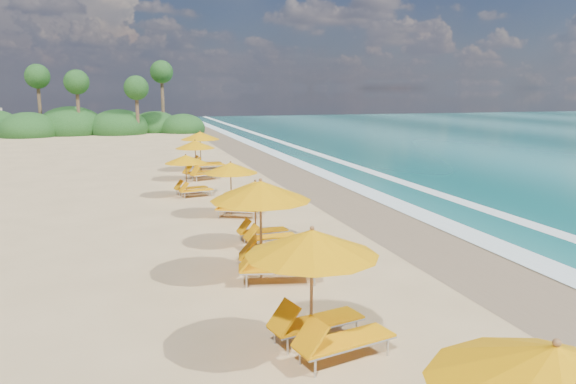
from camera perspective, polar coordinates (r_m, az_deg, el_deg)
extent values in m
plane|color=tan|center=(20.63, 0.00, -3.28)|extent=(160.00, 160.00, 0.00)
cube|color=#866F50|center=(22.08, 10.00, -2.50)|extent=(4.00, 160.00, 0.01)
cube|color=white|center=(22.77, 13.39, -2.16)|extent=(1.20, 160.00, 0.01)
cube|color=white|center=(24.40, 19.51, -1.67)|extent=(0.80, 160.00, 0.01)
cone|color=orange|center=(6.28, 25.67, -16.04)|extent=(2.70, 2.70, 0.49)
sphere|color=olive|center=(6.17, 25.88, -13.75)|extent=(0.09, 0.09, 0.09)
cylinder|color=olive|center=(10.42, 2.42, -10.47)|extent=(0.06, 0.06, 2.40)
cone|color=orange|center=(10.11, 2.46, -5.19)|extent=(2.96, 2.96, 0.48)
sphere|color=olive|center=(10.04, 2.48, -3.71)|extent=(0.09, 0.09, 0.09)
cylinder|color=olive|center=(14.58, -2.80, -3.98)|extent=(0.06, 0.06, 2.56)
cone|color=orange|center=(14.34, -2.84, 0.14)|extent=(3.12, 3.12, 0.52)
sphere|color=olive|center=(14.30, -2.85, 1.27)|extent=(0.09, 0.09, 0.09)
cylinder|color=olive|center=(17.68, -3.35, -2.25)|extent=(0.05, 0.05, 2.04)
cone|color=orange|center=(17.52, -3.38, 0.45)|extent=(2.22, 2.22, 0.41)
sphere|color=olive|center=(17.48, -3.39, 1.18)|extent=(0.07, 0.07, 0.07)
cylinder|color=olive|center=(21.88, -5.87, 0.26)|extent=(0.05, 0.05, 2.08)
cone|color=orange|center=(21.75, -5.91, 2.49)|extent=(2.87, 2.87, 0.42)
sphere|color=olive|center=(21.71, -5.93, 3.10)|extent=(0.07, 0.07, 0.07)
cylinder|color=olive|center=(26.11, -10.40, 1.63)|extent=(0.05, 0.05, 1.91)
cone|color=orange|center=(26.00, -10.46, 3.35)|extent=(2.32, 2.32, 0.38)
sphere|color=olive|center=(25.98, -10.47, 3.81)|extent=(0.07, 0.07, 0.07)
cylinder|color=olive|center=(30.74, -9.47, 3.20)|extent=(0.05, 0.05, 2.13)
cone|color=orange|center=(30.65, -9.52, 4.84)|extent=(2.84, 2.84, 0.43)
sphere|color=olive|center=(30.62, -9.53, 5.28)|extent=(0.08, 0.08, 0.08)
cylinder|color=olive|center=(34.29, -8.97, 4.13)|extent=(0.06, 0.06, 2.32)
cone|color=orange|center=(34.19, -9.02, 5.73)|extent=(2.47, 2.47, 0.47)
sphere|color=olive|center=(34.17, -9.03, 6.16)|extent=(0.08, 0.08, 0.08)
ellipsoid|color=#163D14|center=(64.33, -16.97, 6.29)|extent=(6.40, 6.40, 4.16)
ellipsoid|color=#163D14|center=(65.53, -21.37, 6.16)|extent=(7.20, 7.20, 4.68)
ellipsoid|color=#163D14|center=(64.00, -25.08, 5.70)|extent=(6.00, 6.00, 3.90)
ellipsoid|color=#163D14|center=(66.43, -13.50, 6.51)|extent=(5.60, 5.60, 3.64)
ellipsoid|color=#163D14|center=(64.69, -10.72, 6.46)|extent=(5.00, 5.00, 3.25)
cylinder|color=brown|center=(62.25, -15.21, 7.98)|extent=(0.36, 0.36, 5.00)
sphere|color=#163D14|center=(62.21, -15.32, 10.28)|extent=(2.60, 2.60, 2.60)
cylinder|color=brown|center=(63.36, -20.73, 7.98)|extent=(0.36, 0.36, 5.60)
sphere|color=#163D14|center=(63.33, -20.90, 10.51)|extent=(2.60, 2.60, 2.60)
cylinder|color=brown|center=(65.73, -24.14, 8.08)|extent=(0.36, 0.36, 6.20)
sphere|color=#163D14|center=(65.71, -24.35, 10.77)|extent=(2.60, 2.60, 2.60)
cylinder|color=brown|center=(66.37, -12.73, 9.01)|extent=(0.36, 0.36, 6.80)
sphere|color=#163D14|center=(66.38, -12.85, 11.94)|extent=(2.60, 2.60, 2.60)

